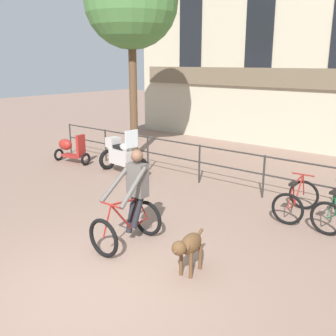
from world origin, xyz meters
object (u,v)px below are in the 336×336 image
object	(u,v)px
parked_bicycle_near_lamp	(296,200)
parked_scooter	(70,149)
parked_motorcycle	(122,155)
cyclist_with_bike	(131,203)
dog	(188,246)

from	to	relation	value
parked_bicycle_near_lamp	parked_scooter	bearing A→B (deg)	-2.45
parked_motorcycle	parked_bicycle_near_lamp	xyz separation A→B (m)	(5.16, 0.08, -0.20)
parked_scooter	cyclist_with_bike	bearing A→B (deg)	-124.88
parked_bicycle_near_lamp	dog	bearing A→B (deg)	80.22
dog	parked_motorcycle	distance (m)	5.83
dog	parked_bicycle_near_lamp	world-z (taller)	parked_bicycle_near_lamp
cyclist_with_bike	parked_bicycle_near_lamp	bearing A→B (deg)	59.05
dog	parked_bicycle_near_lamp	size ratio (longest dim) A/B	0.80
dog	parked_motorcycle	bearing A→B (deg)	137.30
dog	parked_bicycle_near_lamp	xyz separation A→B (m)	(0.33, 3.33, -0.12)
cyclist_with_bike	parked_bicycle_near_lamp	distance (m)	3.59
parked_motorcycle	cyclist_with_bike	bearing A→B (deg)	-125.76
cyclist_with_bike	parked_scooter	world-z (taller)	cyclist_with_bike
dog	cyclist_with_bike	bearing A→B (deg)	161.99
cyclist_with_bike	dog	distance (m)	1.49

